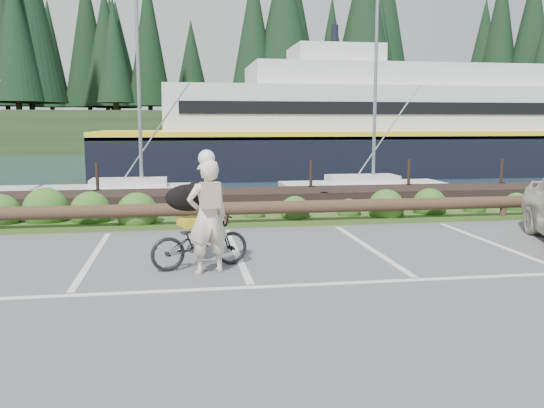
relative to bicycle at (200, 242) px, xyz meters
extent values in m
plane|color=#535355|center=(0.71, -0.93, -0.44)|extent=(72.00, 72.00, 0.00)
plane|color=#1C3444|center=(0.71, 47.07, -1.64)|extent=(160.00, 160.00, 0.00)
cube|color=#3D5B21|center=(0.71, 4.37, -0.39)|extent=(34.00, 1.60, 0.10)
imported|color=black|center=(0.00, 0.00, 0.00)|extent=(1.78, 1.05, 0.89)
imported|color=beige|center=(0.11, -0.38, 0.48)|extent=(0.77, 0.62, 1.84)
ellipsoid|color=black|center=(-0.16, 0.52, 0.68)|extent=(0.63, 0.91, 0.48)
camera|label=1|loc=(-0.31, -9.51, 1.96)|focal=38.00mm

